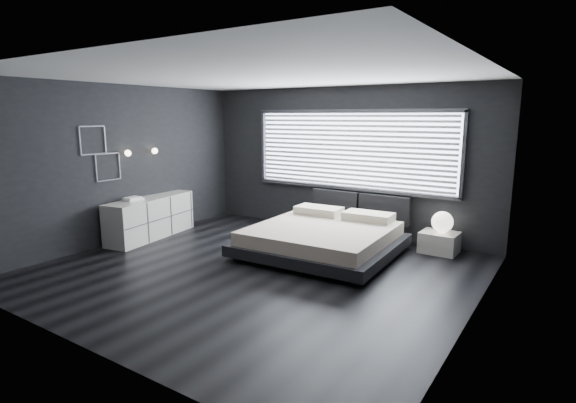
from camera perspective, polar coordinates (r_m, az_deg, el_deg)
The scene contains 12 objects.
room at distance 6.43m, azimuth -4.18°, elevation 3.18°, with size 6.04×6.00×2.80m.
window at distance 8.60m, azimuth 7.95°, elevation 6.46°, with size 4.14×0.09×1.52m.
headboard at distance 8.59m, azimuth 9.04°, elevation -0.58°, with size 1.96×0.16×0.52m.
sconce_near at distance 8.50m, azimuth -19.68°, elevation 5.81°, with size 0.18×0.11×0.11m.
sconce_far at distance 8.87m, azimuth -16.58°, elevation 6.18°, with size 0.18×0.11×0.11m.
wall_art_upper at distance 8.22m, azimuth -23.53°, elevation 7.14°, with size 0.01×0.48×0.48m.
wall_art_lower at distance 8.39m, azimuth -21.86°, elevation 4.09°, with size 0.01×0.48×0.48m.
bed at distance 7.43m, azimuth 4.44°, elevation -4.56°, with size 2.44×2.34×0.61m.
nightstand at distance 7.94m, azimuth 18.65°, elevation -4.94°, with size 0.59×0.49×0.35m, color beige.
orb_lamp at distance 7.88m, azimuth 19.01°, elevation -2.47°, with size 0.35×0.35×0.35m, color white.
dresser at distance 8.80m, azimuth -17.02°, elevation -1.94°, with size 0.81×1.95×0.76m.
book_stack at distance 8.52m, azimuth -19.08°, elevation 0.33°, with size 0.25×0.32×0.06m.
Camera 1 is at (3.89, -5.05, 2.26)m, focal length 28.00 mm.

